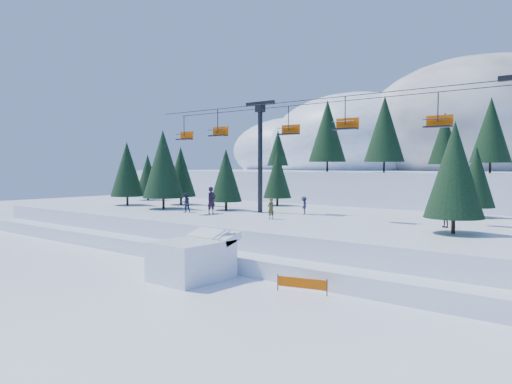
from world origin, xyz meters
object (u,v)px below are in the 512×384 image
Objects in this scene: banner_far at (362,285)px; jump_kicker at (193,258)px; chairlift at (352,135)px; banner_near at (302,283)px.

jump_kicker is at bearing -161.06° from banner_far.
chairlift is 16.86× the size of banner_near.
banner_near is (4.80, -14.15, -8.78)m from chairlift.
jump_kicker is 2.00× the size of banner_near.
chairlift is 17.33m from banner_near.
banner_near is at bearing -71.26° from chairlift.
banner_near is (6.88, 1.46, -0.75)m from jump_kicker.
jump_kicker is 10.06m from banner_far.
banner_near and banner_far have the same top height.
chairlift is (2.08, 15.61, 8.03)m from jump_kicker.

